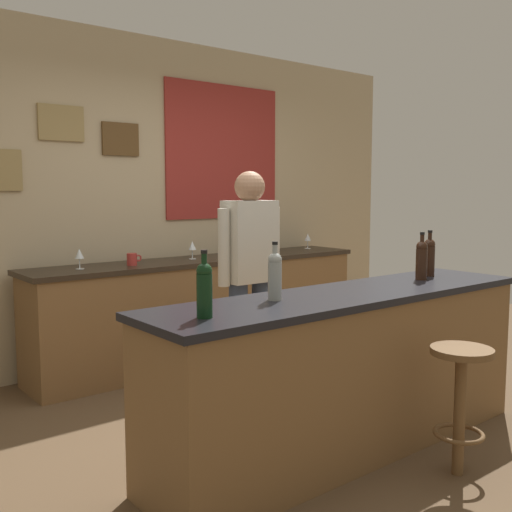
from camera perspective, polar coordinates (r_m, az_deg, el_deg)
The scene contains 15 objects.
ground_plane at distance 3.93m, azimuth 4.12°, elevation -16.00°, with size 10.00×10.00×0.00m, color brown.
back_wall at distance 5.31m, azimuth -10.84°, elevation 5.42°, with size 6.00×0.09×2.80m.
bar_counter at distance 3.51m, azimuth 8.71°, elevation -10.81°, with size 2.55×0.60×0.92m.
side_counter at distance 5.28m, azimuth -4.93°, elevation -5.06°, with size 3.14×0.56×0.90m.
bartender at distance 4.13m, azimuth -0.60°, elevation -1.41°, with size 0.52×0.21×1.62m.
bar_stool at distance 3.35m, azimuth 18.93°, elevation -11.93°, with size 0.32×0.32×0.68m.
wine_bottle_a at distance 2.68m, azimuth -4.95°, elevation -3.04°, with size 0.07×0.07×0.31m.
wine_bottle_b at distance 3.10m, azimuth 1.81°, elevation -1.75°, with size 0.07×0.07×0.31m.
wine_bottle_c at distance 3.95m, azimuth 15.52°, elevation -0.24°, with size 0.07×0.07×0.31m.
wine_bottle_d at distance 4.14m, azimuth 16.21°, elevation 0.03°, with size 0.07×0.07×0.31m.
wine_glass_a at distance 4.67m, azimuth -16.51°, elevation 0.14°, with size 0.07×0.07×0.16m.
wine_glass_b at distance 5.16m, azimuth -6.10°, elevation 0.93°, with size 0.07×0.07×0.16m.
wine_glass_c at distance 5.38m, azimuth -0.60°, elevation 1.17°, with size 0.07×0.07×0.16m.
wine_glass_d at distance 6.09m, azimuth 4.96°, elevation 1.75°, with size 0.07×0.07×0.16m.
coffee_mug at distance 4.82m, azimuth -11.72°, elevation -0.30°, with size 0.12×0.08×0.09m.
Camera 1 is at (-2.49, -2.65, 1.49)m, focal length 41.92 mm.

